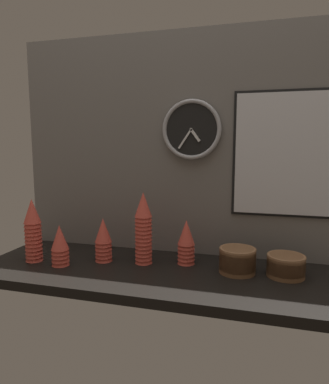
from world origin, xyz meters
TOP-DOWN VIEW (x-y plane):
  - ground_plane at (0.00, 0.00)cm, footprint 160.00×56.00cm
  - wall_tiled_back at (0.00, 26.50)cm, footprint 160.00×3.00cm
  - cup_stack_center_right at (8.22, 9.78)cm, footprint 7.73×7.73cm
  - cup_stack_far_left at (-59.66, -4.92)cm, footprint 7.73×7.73cm
  - cup_stack_center_left at (-28.83, 3.31)cm, footprint 7.73×7.73cm
  - cup_stack_left at (-44.75, -6.95)cm, footprint 7.73×7.73cm
  - cup_stack_center at (-10.32, 5.55)cm, footprint 7.73×7.73cm
  - bowl_stack_right at (30.94, 4.90)cm, footprint 15.15×15.15cm
  - bowl_stack_far_right at (50.03, 5.90)cm, footprint 15.15×15.15cm
  - wall_clock at (7.39, 23.46)cm, footprint 27.72×2.70cm
  - menu_board at (51.28, 24.35)cm, footprint 49.65×1.32cm

SIDE VIEW (x-z plane):
  - ground_plane at x=0.00cm, z-range -4.00..0.00cm
  - bowl_stack_far_right at x=50.03cm, z-range 0.26..9.13cm
  - bowl_stack_right at x=30.94cm, z-range 0.26..10.77cm
  - cup_stack_left at x=-44.75cm, z-range 0.00..18.11cm
  - cup_stack_center_right at x=8.22cm, z-range 0.00..19.87cm
  - cup_stack_center_left at x=-28.83cm, z-range 0.00..19.87cm
  - cup_stack_far_left at x=-59.66cm, z-range 0.00..28.68cm
  - cup_stack_center at x=-10.32cm, z-range 0.00..32.20cm
  - menu_board at x=51.28cm, z-range 20.74..76.28cm
  - wall_tiled_back at x=0.00cm, z-range 0.00..105.00cm
  - wall_clock at x=7.39cm, z-range 45.77..73.49cm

